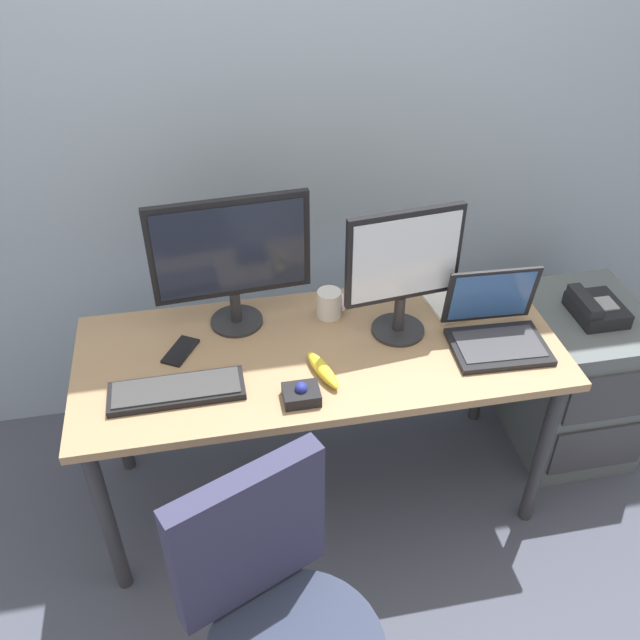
{
  "coord_description": "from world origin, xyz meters",
  "views": [
    {
      "loc": [
        -0.33,
        -1.72,
        2.17
      ],
      "look_at": [
        0.0,
        0.0,
        0.83
      ],
      "focal_mm": 38.87,
      "sensor_mm": 36.0,
      "label": 1
    }
  ],
  "objects_px": {
    "banana": "(323,370)",
    "monitor_main": "(231,255)",
    "monitor_side": "(403,266)",
    "keyboard": "(177,390)",
    "trackball_mouse": "(301,394)",
    "paper_notepad": "(450,303)",
    "coffee_mug": "(330,304)",
    "file_cabinet": "(574,377)",
    "cell_phone": "(181,351)",
    "desk_phone": "(595,308)",
    "laptop": "(496,328)"
  },
  "relations": [
    {
      "from": "laptop",
      "to": "trackball_mouse",
      "type": "relative_size",
      "value": 2.92
    },
    {
      "from": "laptop",
      "to": "paper_notepad",
      "type": "distance_m",
      "value": 0.24
    },
    {
      "from": "monitor_main",
      "to": "cell_phone",
      "type": "distance_m",
      "value": 0.35
    },
    {
      "from": "desk_phone",
      "to": "paper_notepad",
      "type": "relative_size",
      "value": 0.96
    },
    {
      "from": "keyboard",
      "to": "monitor_side",
      "type": "bearing_deg",
      "value": 12.76
    },
    {
      "from": "desk_phone",
      "to": "paper_notepad",
      "type": "bearing_deg",
      "value": 172.44
    },
    {
      "from": "coffee_mug",
      "to": "file_cabinet",
      "type": "bearing_deg",
      "value": -4.39
    },
    {
      "from": "monitor_main",
      "to": "banana",
      "type": "bearing_deg",
      "value": -53.18
    },
    {
      "from": "desk_phone",
      "to": "cell_phone",
      "type": "xyz_separation_m",
      "value": [
        -1.49,
        -0.01,
        0.04
      ]
    },
    {
      "from": "paper_notepad",
      "to": "cell_phone",
      "type": "distance_m",
      "value": 0.96
    },
    {
      "from": "monitor_side",
      "to": "paper_notepad",
      "type": "bearing_deg",
      "value": 26.95
    },
    {
      "from": "laptop",
      "to": "paper_notepad",
      "type": "xyz_separation_m",
      "value": [
        -0.08,
        0.22,
        -0.05
      ]
    },
    {
      "from": "file_cabinet",
      "to": "keyboard",
      "type": "relative_size",
      "value": 1.56
    },
    {
      "from": "monitor_side",
      "to": "trackball_mouse",
      "type": "relative_size",
      "value": 4.18
    },
    {
      "from": "file_cabinet",
      "to": "paper_notepad",
      "type": "height_order",
      "value": "paper_notepad"
    },
    {
      "from": "trackball_mouse",
      "to": "coffee_mug",
      "type": "bearing_deg",
      "value": 67.09
    },
    {
      "from": "paper_notepad",
      "to": "coffee_mug",
      "type": "bearing_deg",
      "value": 177.34
    },
    {
      "from": "file_cabinet",
      "to": "coffee_mug",
      "type": "distance_m",
      "value": 1.08
    },
    {
      "from": "desk_phone",
      "to": "trackball_mouse",
      "type": "relative_size",
      "value": 1.82
    },
    {
      "from": "laptop",
      "to": "monitor_main",
      "type": "bearing_deg",
      "value": 162.71
    },
    {
      "from": "trackball_mouse",
      "to": "coffee_mug",
      "type": "distance_m",
      "value": 0.43
    },
    {
      "from": "file_cabinet",
      "to": "keyboard",
      "type": "height_order",
      "value": "keyboard"
    },
    {
      "from": "monitor_main",
      "to": "trackball_mouse",
      "type": "bearing_deg",
      "value": -69.66
    },
    {
      "from": "file_cabinet",
      "to": "monitor_side",
      "type": "height_order",
      "value": "monitor_side"
    },
    {
      "from": "coffee_mug",
      "to": "banana",
      "type": "xyz_separation_m",
      "value": [
        -0.08,
        -0.3,
        -0.03
      ]
    },
    {
      "from": "banana",
      "to": "desk_phone",
      "type": "bearing_deg",
      "value": 11.27
    },
    {
      "from": "file_cabinet",
      "to": "cell_phone",
      "type": "height_order",
      "value": "cell_phone"
    },
    {
      "from": "file_cabinet",
      "to": "trackball_mouse",
      "type": "xyz_separation_m",
      "value": [
        -1.15,
        -0.32,
        0.42
      ]
    },
    {
      "from": "banana",
      "to": "trackball_mouse",
      "type": "bearing_deg",
      "value": -130.85
    },
    {
      "from": "monitor_side",
      "to": "keyboard",
      "type": "xyz_separation_m",
      "value": [
        -0.75,
        -0.17,
        -0.25
      ]
    },
    {
      "from": "monitor_side",
      "to": "coffee_mug",
      "type": "relative_size",
      "value": 4.6
    },
    {
      "from": "file_cabinet",
      "to": "desk_phone",
      "type": "bearing_deg",
      "value": -116.78
    },
    {
      "from": "keyboard",
      "to": "laptop",
      "type": "bearing_deg",
      "value": 3.36
    },
    {
      "from": "monitor_main",
      "to": "laptop",
      "type": "relative_size",
      "value": 1.62
    },
    {
      "from": "desk_phone",
      "to": "file_cabinet",
      "type": "bearing_deg",
      "value": 63.22
    },
    {
      "from": "file_cabinet",
      "to": "paper_notepad",
      "type": "bearing_deg",
      "value": 174.25
    },
    {
      "from": "file_cabinet",
      "to": "laptop",
      "type": "relative_size",
      "value": 1.99
    },
    {
      "from": "monitor_side",
      "to": "cell_phone",
      "type": "distance_m",
      "value": 0.77
    },
    {
      "from": "file_cabinet",
      "to": "coffee_mug",
      "type": "height_order",
      "value": "coffee_mug"
    },
    {
      "from": "file_cabinet",
      "to": "desk_phone",
      "type": "xyz_separation_m",
      "value": [
        -0.01,
        -0.02,
        0.36
      ]
    },
    {
      "from": "banana",
      "to": "monitor_main",
      "type": "bearing_deg",
      "value": 126.82
    },
    {
      "from": "trackball_mouse",
      "to": "coffee_mug",
      "type": "relative_size",
      "value": 1.1
    },
    {
      "from": "keyboard",
      "to": "cell_phone",
      "type": "relative_size",
      "value": 2.9
    },
    {
      "from": "file_cabinet",
      "to": "keyboard",
      "type": "distance_m",
      "value": 1.59
    },
    {
      "from": "cell_phone",
      "to": "monitor_main",
      "type": "bearing_deg",
      "value": 62.81
    },
    {
      "from": "trackball_mouse",
      "to": "monitor_main",
      "type": "bearing_deg",
      "value": 110.34
    },
    {
      "from": "monitor_main",
      "to": "banana",
      "type": "relative_size",
      "value": 2.74
    },
    {
      "from": "cell_phone",
      "to": "keyboard",
      "type": "bearing_deg",
      "value": -64.17
    },
    {
      "from": "monitor_side",
      "to": "paper_notepad",
      "type": "xyz_separation_m",
      "value": [
        0.22,
        0.11,
        -0.26
      ]
    },
    {
      "from": "monitor_side",
      "to": "coffee_mug",
      "type": "distance_m",
      "value": 0.33
    }
  ]
}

